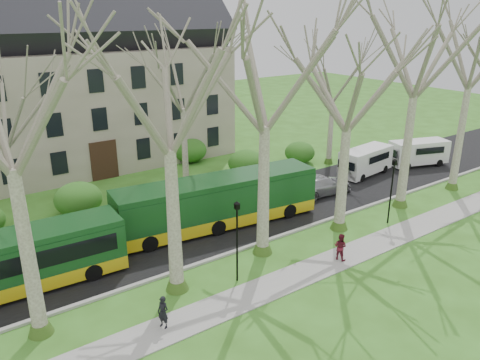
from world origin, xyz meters
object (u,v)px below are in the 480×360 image
sedan (321,185)px  pedestrian_a (163,312)px  van_a (366,162)px  pedestrian_b (340,247)px  bus_follow (218,201)px  van_b (418,153)px

sedan → pedestrian_a: bearing=117.5°
van_a → pedestrian_b: 15.14m
van_a → sedan: bearing=-176.9°
bus_follow → van_a: size_ratio=2.53×
bus_follow → pedestrian_b: bearing=-61.2°
sedan → pedestrian_a: size_ratio=3.35×
pedestrian_b → bus_follow: bearing=5.3°
bus_follow → van_a: bearing=11.0°
bus_follow → van_b: bus_follow is taller
van_b → bus_follow: bearing=-160.4°
pedestrian_b → van_b: bearing=-83.6°
van_a → pedestrian_b: van_a is taller
bus_follow → van_b: 21.26m
van_b → pedestrian_b: size_ratio=3.34×
sedan → van_b: 12.04m
van_b → pedestrian_a: (-28.81, -7.54, -0.37)m
van_a → van_b: bearing=-16.5°
van_a → bus_follow: bearing=177.6°
van_a → pedestrian_a: (-22.97, -8.54, -0.39)m
pedestrian_b → pedestrian_a: bearing=71.7°
sedan → van_a: van_a is taller
bus_follow → pedestrian_a: bearing=-129.3°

